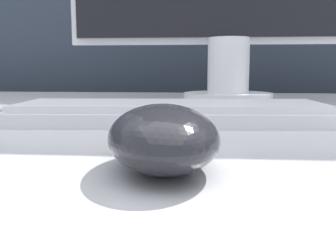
# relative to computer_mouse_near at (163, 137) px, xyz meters

# --- Properties ---
(partition_panel) EXTENTS (5.00, 0.03, 1.34)m
(partition_panel) POSITION_rel_computer_mouse_near_xyz_m (-0.05, 0.93, -0.10)
(partition_panel) COLOR #333D4C
(partition_panel) RESTS_ON ground_plane
(computer_mouse_near) EXTENTS (0.09, 0.13, 0.04)m
(computer_mouse_near) POSITION_rel_computer_mouse_near_xyz_m (0.00, 0.00, 0.00)
(computer_mouse_near) COLOR #232328
(computer_mouse_near) RESTS_ON desk
(keyboard) EXTENTS (0.39, 0.16, 0.02)m
(keyboard) POSITION_rel_computer_mouse_near_xyz_m (-0.01, 0.23, -0.01)
(keyboard) COLOR white
(keyboard) RESTS_ON desk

